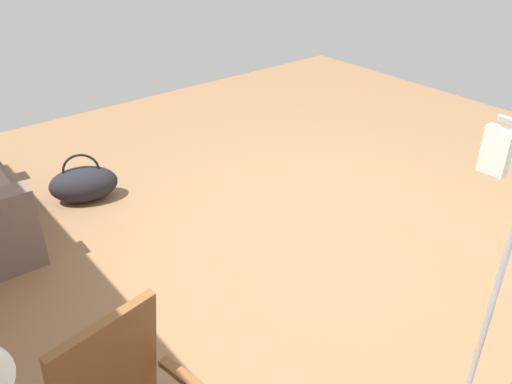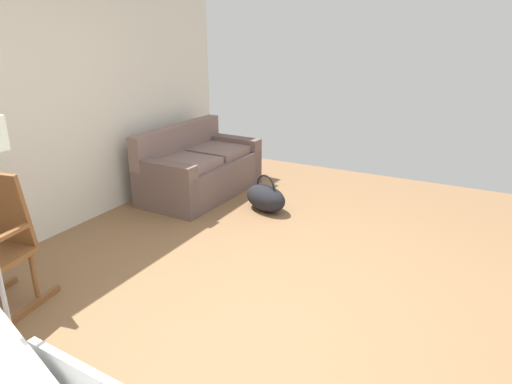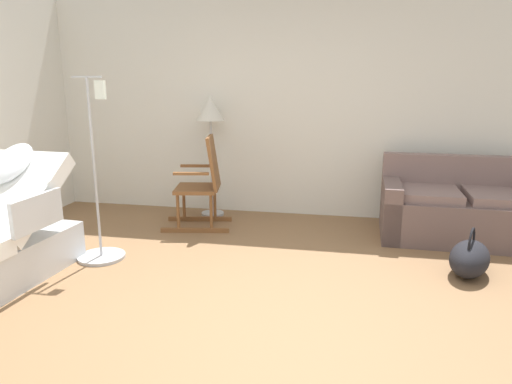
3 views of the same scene
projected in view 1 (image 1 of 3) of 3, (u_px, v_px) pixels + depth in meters
The scene contains 2 objects.
ground_plane at pixel (323, 249), 3.87m from camera, with size 7.47×7.47×0.00m, color olive.
duffel_bag at pixel (84, 184), 4.41m from camera, with size 0.50×0.64×0.43m.
Camera 1 is at (-2.13, 2.36, 2.29)m, focal length 36.89 mm.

